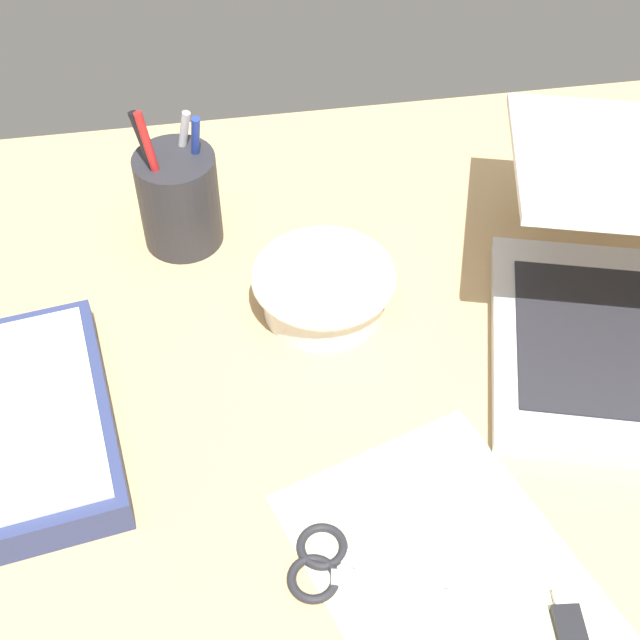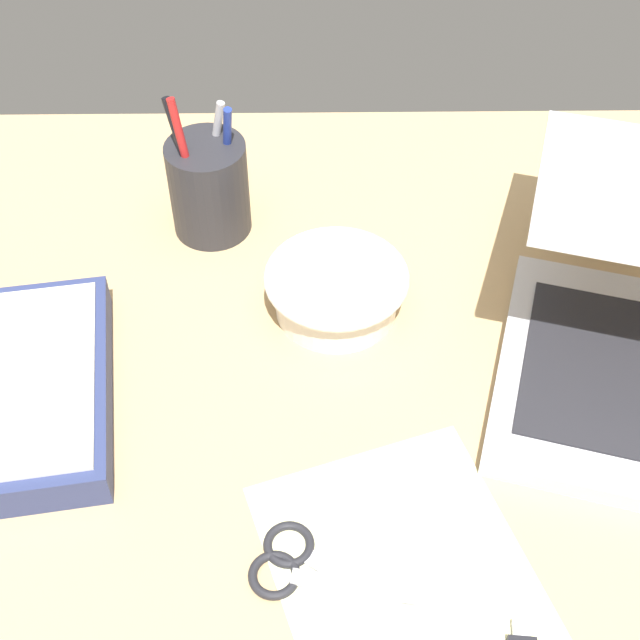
{
  "view_description": "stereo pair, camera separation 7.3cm",
  "coord_description": "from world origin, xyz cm",
  "views": [
    {
      "loc": [
        -9.45,
        -38.81,
        62.77
      ],
      "look_at": [
        -1.58,
        10.13,
        9.0
      ],
      "focal_mm": 50.0,
      "sensor_mm": 36.0,
      "label": 1
    },
    {
      "loc": [
        -2.17,
        -39.43,
        62.77
      ],
      "look_at": [
        -1.58,
        10.13,
        9.0
      ],
      "focal_mm": 50.0,
      "sensor_mm": 36.0,
      "label": 2
    }
  ],
  "objects": [
    {
      "name": "bowl",
      "position": [
        0.38,
        17.96,
        4.67
      ],
      "size": [
        13.27,
        13.27,
        4.79
      ],
      "color": "silver",
      "rests_on": "desk_top"
    },
    {
      "name": "paper_sheet_front",
      "position": [
        5.63,
        -12.84,
        2.08
      ],
      "size": [
        26.92,
        34.24,
        0.16
      ],
      "primitive_type": "cube",
      "rotation": [
        0.0,
        0.0,
        0.33
      ],
      "color": "#F4EFB2",
      "rests_on": "desk_top"
    },
    {
      "name": "desk_top",
      "position": [
        0.0,
        0.0,
        1.0
      ],
      "size": [
        140.0,
        100.0,
        2.0
      ],
      "primitive_type": "cube",
      "color": "tan",
      "rests_on": "ground"
    },
    {
      "name": "scissors",
      "position": [
        -3.15,
        -8.44,
        2.34
      ],
      "size": [
        13.37,
        9.02,
        0.8
      ],
      "rotation": [
        0.0,
        0.0,
        -0.4
      ],
      "color": "#B7B7BC",
      "rests_on": "desk_top"
    },
    {
      "name": "pen_cup",
      "position": [
        -12.33,
        29.89,
        7.14
      ],
      "size": [
        7.88,
        7.88,
        15.79
      ],
      "color": "#28282D",
      "rests_on": "desk_top"
    }
  ]
}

